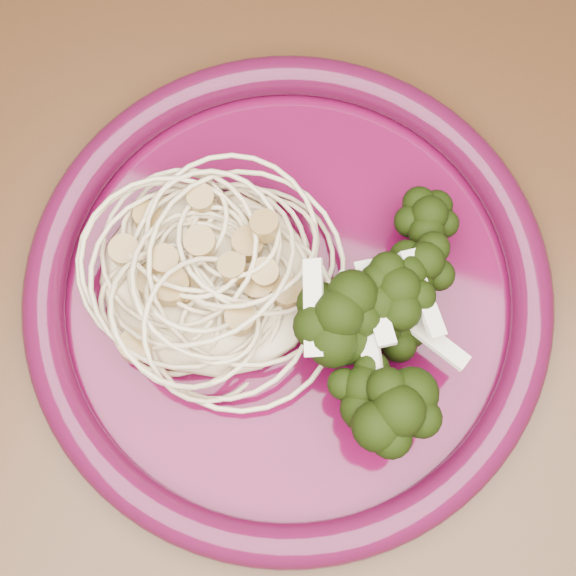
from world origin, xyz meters
The scene contains 6 objects.
dining_table centered at (0.00, 0.00, 0.65)m, with size 1.20×0.80×0.75m.
dinner_plate centered at (0.12, -0.07, 0.76)m, with size 0.37×0.37×0.03m.
spaghetti_pile centered at (0.07, -0.08, 0.77)m, with size 0.14×0.12×0.03m, color beige.
scallop_cluster centered at (0.07, -0.08, 0.81)m, with size 0.12×0.12×0.04m, color #A78547, non-canonical shape.
broccoli_pile centered at (0.17, -0.06, 0.79)m, with size 0.10×0.16×0.06m, color black.
onion_garnish centered at (0.17, -0.06, 0.82)m, with size 0.07×0.10×0.06m, color #EFE8C9, non-canonical shape.
Camera 1 is at (0.16, -0.20, 1.23)m, focal length 50.00 mm.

